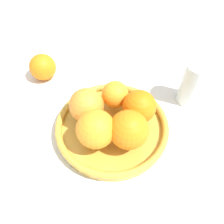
% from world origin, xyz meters
% --- Properties ---
extents(ground_plane, '(4.00, 4.00, 0.00)m').
position_xyz_m(ground_plane, '(0.00, 0.00, 0.00)').
color(ground_plane, silver).
extents(fruit_bowl, '(0.27, 0.27, 0.03)m').
position_xyz_m(fruit_bowl, '(0.00, 0.00, 0.02)').
color(fruit_bowl, gold).
rests_on(fruit_bowl, ground_plane).
extents(orange_pile, '(0.19, 0.18, 0.08)m').
position_xyz_m(orange_pile, '(-0.00, 0.01, 0.07)').
color(orange_pile, orange).
rests_on(orange_pile, fruit_bowl).
extents(stray_orange, '(0.07, 0.07, 0.07)m').
position_xyz_m(stray_orange, '(0.22, -0.16, 0.04)').
color(stray_orange, orange).
rests_on(stray_orange, ground_plane).
extents(drinking_glass, '(0.06, 0.06, 0.12)m').
position_xyz_m(drinking_glass, '(-0.19, -0.12, 0.06)').
color(drinking_glass, silver).
rests_on(drinking_glass, ground_plane).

